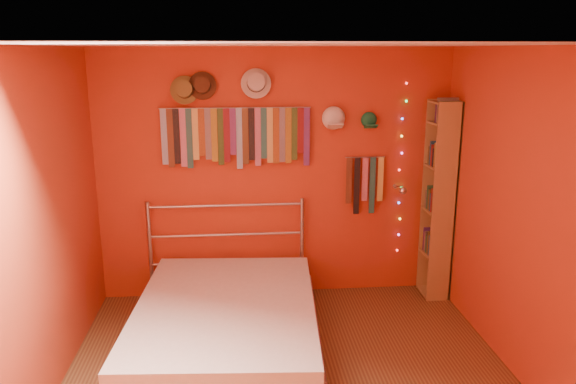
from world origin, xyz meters
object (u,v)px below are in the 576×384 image
object	(u,v)px
tie_rack	(236,134)
bed	(226,325)
reading_lamp	(402,190)
bookshelf	(442,199)

from	to	relation	value
tie_rack	bed	xyz separation A→B (m)	(-0.12, -1.11, -1.44)
reading_lamp	bookshelf	world-z (taller)	bookshelf
reading_lamp	bed	size ratio (longest dim) A/B	0.15
bookshelf	reading_lamp	bearing A→B (deg)	-176.30
bookshelf	bed	bearing A→B (deg)	-156.08
tie_rack	reading_lamp	world-z (taller)	tie_rack
bookshelf	bed	size ratio (longest dim) A/B	0.92
bed	reading_lamp	bearing A→B (deg)	32.28
tie_rack	bookshelf	xyz separation A→B (m)	(2.04, -0.15, -0.66)
tie_rack	bookshelf	bearing A→B (deg)	-4.34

